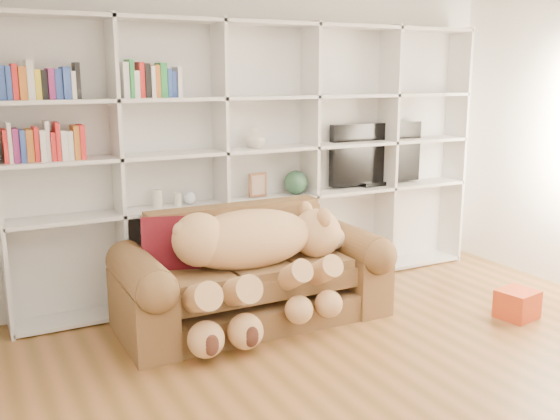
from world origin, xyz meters
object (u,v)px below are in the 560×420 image
sofa (252,280)px  gift_box (517,304)px  teddy_bear (255,252)px  tv (376,155)px

sofa → gift_box: size_ratio=7.35×
sofa → gift_box: (1.93, -0.97, -0.22)m
sofa → gift_box: 2.17m
teddy_bear → gift_box: teddy_bear is taller
tv → sofa: bearing=-158.4°
teddy_bear → gift_box: size_ratio=5.40×
sofa → tv: bearing=21.6°
sofa → teddy_bear: teddy_bear is taller
sofa → teddy_bear: bearing=-106.6°
gift_box → sofa: bearing=153.3°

